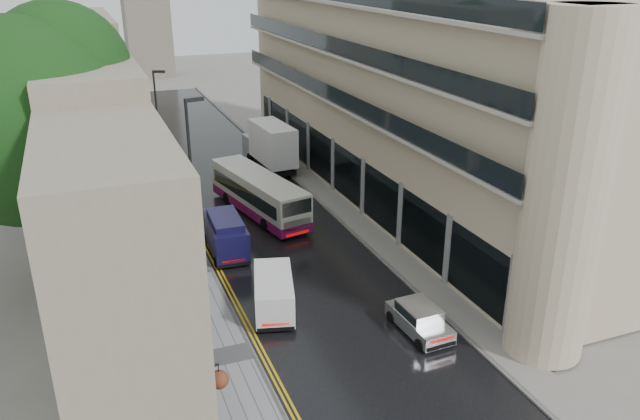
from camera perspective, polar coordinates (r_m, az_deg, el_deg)
road at (r=42.67m, az=-6.40°, el=0.48°), size 9.00×85.00×0.02m
left_sidewalk at (r=41.67m, az=-14.17°, el=-0.55°), size 2.70×85.00×0.12m
right_sidewalk at (r=44.23m, az=0.35°, el=1.48°), size 1.80×85.00×0.12m
old_shop_row at (r=42.06m, az=-20.29°, el=7.50°), size 4.50×56.00×12.00m
modern_block at (r=43.02m, az=7.31°, el=10.34°), size 8.00×40.00×14.00m
tree_near at (r=32.23m, az=-25.13°, el=4.38°), size 10.56×10.56×13.89m
tree_far at (r=44.99m, az=-24.00°, el=8.14°), size 9.24×9.24×12.46m
cream_bus at (r=37.97m, az=-5.08°, el=-0.08°), size 4.11×9.97×2.65m
white_lorry at (r=47.73m, az=-4.99°, el=5.27°), size 2.67×7.27×3.74m
silver_hatchback at (r=27.31m, az=9.20°, el=-11.33°), size 1.68×3.59×1.32m
white_van at (r=28.38m, az=-5.79°, el=-9.13°), size 2.77×4.41×1.85m
navy_van at (r=34.00m, az=-9.54°, el=-3.32°), size 2.04×4.69×2.36m
pedestrian at (r=34.98m, az=-13.71°, el=-3.15°), size 0.78×0.60×1.89m
lamp_post_near at (r=33.16m, az=-11.61°, el=2.25°), size 1.03×0.39×8.98m
lamp_post_far at (r=47.73m, az=-14.56°, el=7.44°), size 0.92×0.52×8.04m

